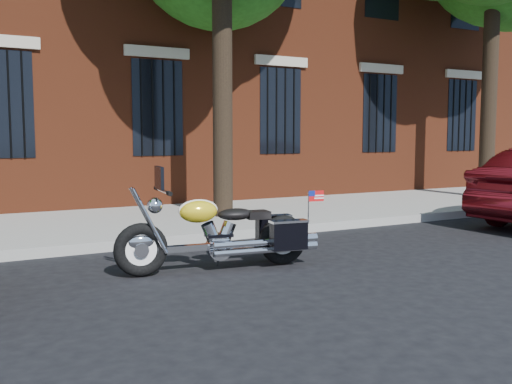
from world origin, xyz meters
TOP-DOWN VIEW (x-y plane):
  - ground at (0.00, 0.00)m, footprint 120.00×120.00m
  - curb at (0.00, 1.38)m, footprint 40.00×0.16m
  - sidewalk at (0.00, 3.26)m, footprint 40.00×3.60m
  - motorcycle at (-1.02, -0.43)m, footprint 2.45×0.89m

SIDE VIEW (x-z plane):
  - ground at x=0.00m, z-range 0.00..0.00m
  - curb at x=0.00m, z-range 0.00..0.15m
  - sidewalk at x=0.00m, z-range 0.00..0.15m
  - motorcycle at x=-1.02m, z-range -0.20..1.06m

